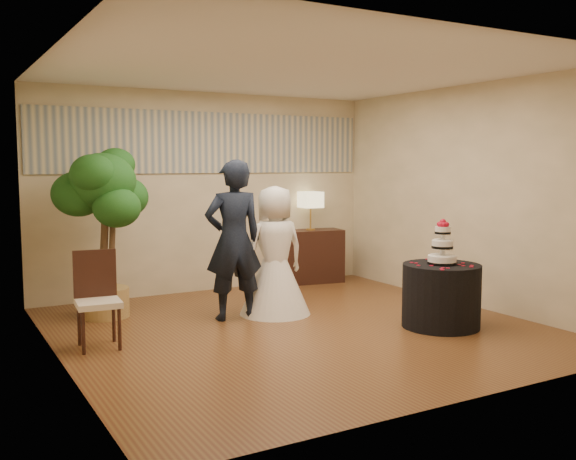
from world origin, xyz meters
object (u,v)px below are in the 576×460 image
groom (234,240)px  wedding_cake (442,242)px  side_chair (98,300)px  table_lamp (311,211)px  bride (275,250)px  cake_table (441,296)px  console (310,256)px  ficus_tree (104,231)px

groom → wedding_cake: bearing=149.7°
side_chair → groom: bearing=19.2°
table_lamp → side_chair: bearing=-151.6°
groom → bride: groom is taller
cake_table → wedding_cake: bearing=0.0°
cake_table → console: (0.14, 3.01, 0.05)m
side_chair → cake_table: bearing=-11.4°
groom → console: bearing=-134.2°
console → ficus_tree: size_ratio=0.47×
wedding_cake → groom: bearing=141.9°
table_lamp → ficus_tree: 3.35m
groom → ficus_tree: bearing=-25.5°
groom → side_chair: groom is taller
bride → cake_table: (1.31, -1.45, -0.42)m
console → ficus_tree: 3.40m
bride → cake_table: bearing=132.3°
wedding_cake → ficus_tree: ficus_tree is taller
wedding_cake → console: 3.06m
cake_table → table_lamp: 3.10m
wedding_cake → console: (0.14, 3.01, -0.55)m
bride → wedding_cake: 1.96m
groom → wedding_cake: groom is taller
groom → ficus_tree: ficus_tree is taller
console → table_lamp: bearing=0.0°
bride → cake_table: 2.00m
console → side_chair: side_chair is taller
console → wedding_cake: bearing=-83.5°
groom → bride: (0.54, -0.00, -0.15)m
bride → ficus_tree: size_ratio=0.76×
bride → console: bride is taller
side_chair → bride: bearing=15.8°
groom → console: 2.58m
wedding_cake → side_chair: (-3.50, 1.04, -0.48)m
console → side_chair: 4.14m
bride → wedding_cake: bride is taller
bride → side_chair: size_ratio=1.62×
groom → cake_table: groom is taller
bride → console: (1.45, 1.56, -0.37)m
cake_table → table_lamp: (0.14, 3.01, 0.74)m
groom → wedding_cake: size_ratio=3.69×
cake_table → ficus_tree: 3.94m
table_lamp → wedding_cake: bearing=-92.7°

